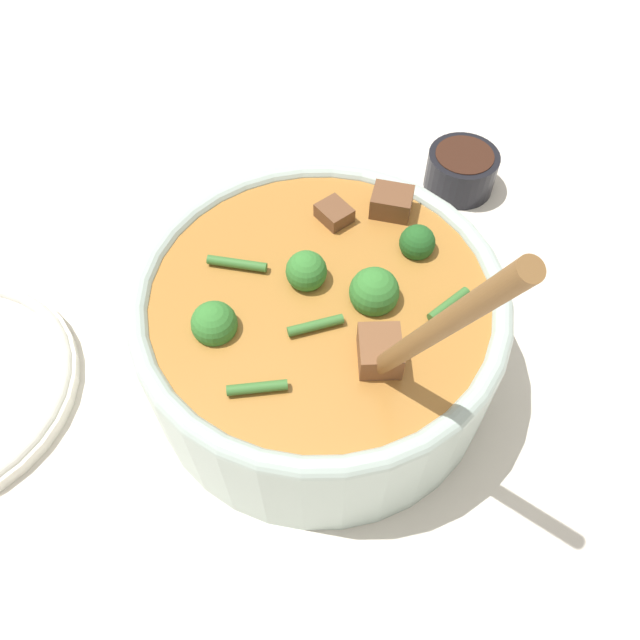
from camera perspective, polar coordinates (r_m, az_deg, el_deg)
name	(u,v)px	position (r m, az deg, el deg)	size (l,w,h in m)	color
ground_plane	(320,366)	(0.53, 0.00, -4.27)	(4.00, 4.00, 0.00)	silver
stew_bowl	(320,326)	(0.48, 0.04, -0.56)	(0.28, 0.28, 0.29)	#B2C6BC
condiment_bowl	(461,169)	(0.67, 12.81, 13.31)	(0.07, 0.07, 0.04)	black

